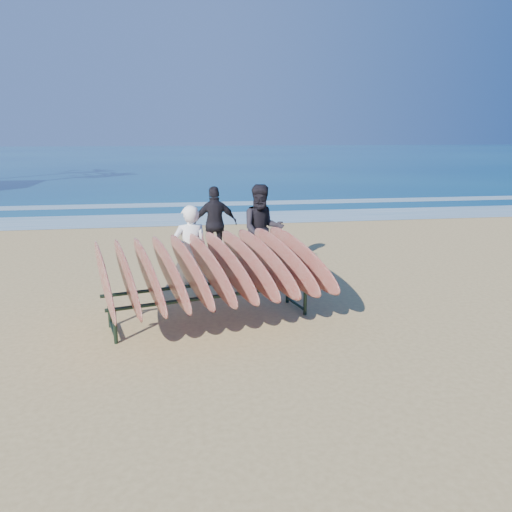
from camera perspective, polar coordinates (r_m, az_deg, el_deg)
The scene contains 8 objects.
ground at distance 7.45m, azimuth 0.94°, elevation -8.59°, with size 120.00×120.00×0.00m, color tan.
ocean at distance 61.86m, azimuth -7.80°, elevation 11.24°, with size 160.00×160.00×0.00m, color navy.
foam_near at distance 17.06m, azimuth -4.71°, elevation 4.33°, with size 160.00×160.00×0.00m, color white.
foam_far at distance 20.51m, azimuth -5.42°, elevation 5.94°, with size 160.00×160.00×0.00m, color white.
surfboard_rack at distance 7.61m, azimuth -5.31°, elevation -1.34°, with size 3.68×3.25×1.36m.
person_white at distance 8.72m, azimuth -7.49°, elevation 0.40°, with size 0.61×0.40×1.66m, color white.
person_dark_a at distance 10.20m, azimuth 0.73°, elevation 3.03°, with size 0.90×0.70×1.84m, color black.
person_dark_b at distance 11.34m, azimuth -4.67°, elevation 3.70°, with size 0.99×0.41×1.69m, color black.
Camera 1 is at (-1.16, -6.78, 2.86)m, focal length 35.00 mm.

